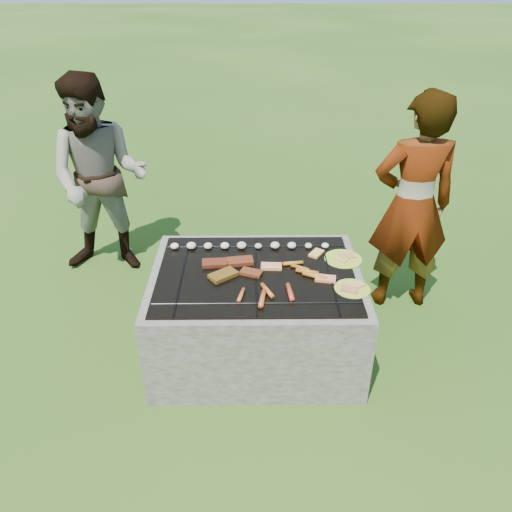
% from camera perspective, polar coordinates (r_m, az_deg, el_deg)
% --- Properties ---
extents(lawn, '(60.00, 60.00, 0.00)m').
position_cam_1_polar(lawn, '(3.43, 0.01, -10.52)').
color(lawn, '#224511').
rests_on(lawn, ground).
extents(fire_pit, '(1.30, 1.00, 0.62)m').
position_cam_1_polar(fire_pit, '(3.25, 0.01, -6.79)').
color(fire_pit, gray).
rests_on(fire_pit, ground).
extents(mushrooms, '(1.05, 0.06, 0.04)m').
position_cam_1_polar(mushrooms, '(3.31, -1.44, 1.20)').
color(mushrooms, white).
rests_on(mushrooms, fire_pit).
extents(pork_slabs, '(0.39, 0.31, 0.02)m').
position_cam_1_polar(pork_slabs, '(3.09, -3.00, -1.31)').
color(pork_slabs, maroon).
rests_on(pork_slabs, fire_pit).
extents(sausages, '(0.54, 0.48, 0.03)m').
position_cam_1_polar(sausages, '(2.94, 3.42, -3.13)').
color(sausages, orange).
rests_on(sausages, fire_pit).
extents(bread_on_grate, '(0.45, 0.41, 0.02)m').
position_cam_1_polar(bread_on_grate, '(3.11, 5.17, -1.27)').
color(bread_on_grate, '#F9B37F').
rests_on(bread_on_grate, fire_pit).
extents(plate_far, '(0.25, 0.25, 0.03)m').
position_cam_1_polar(plate_far, '(3.25, 9.94, -0.36)').
color(plate_far, '#D6E536').
rests_on(plate_far, fire_pit).
extents(plate_near, '(0.24, 0.24, 0.03)m').
position_cam_1_polar(plate_near, '(2.97, 10.94, -3.71)').
color(plate_near, yellow).
rests_on(plate_near, fire_pit).
extents(cook, '(0.60, 0.41, 1.59)m').
position_cam_1_polar(cook, '(3.63, 17.41, 5.48)').
color(cook, '#A89C8C').
rests_on(cook, ground).
extents(bystander, '(0.79, 0.63, 1.59)m').
position_cam_1_polar(bystander, '(4.11, -17.39, 8.42)').
color(bystander, gray).
rests_on(bystander, ground).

